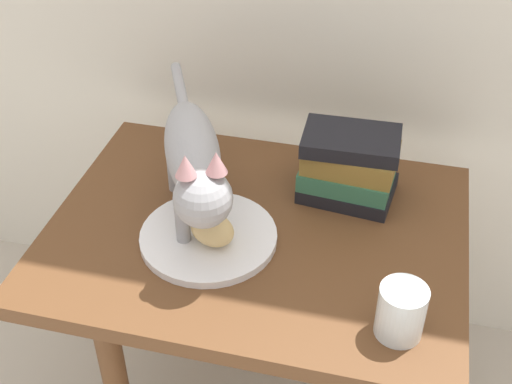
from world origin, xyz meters
name	(u,v)px	position (x,y,z in m)	size (l,w,h in m)	color
side_table	(256,263)	(0.00, 0.00, 0.45)	(0.71, 0.54, 0.53)	brown
plate	(209,237)	(-0.07, -0.05, 0.54)	(0.23, 0.23, 0.01)	white
bread_roll	(212,229)	(-0.06, -0.06, 0.57)	(0.08, 0.06, 0.05)	#E0BC7A
cat	(194,160)	(-0.10, -0.01, 0.66)	(0.23, 0.44, 0.23)	#99999E
book_stack	(349,166)	(0.14, 0.13, 0.59)	(0.18, 0.14, 0.13)	black
candle_jar	(401,314)	(0.26, -0.17, 0.57)	(0.07, 0.07, 0.08)	silver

